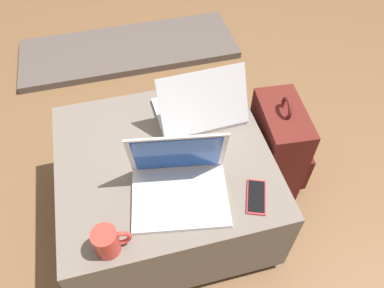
# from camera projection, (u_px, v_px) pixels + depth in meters

# --- Properties ---
(ground_plane) EXTENTS (14.00, 14.00, 0.00)m
(ground_plane) POSITION_uv_depth(u_px,v_px,m) (169.00, 212.00, 1.74)
(ground_plane) COLOR brown
(ottoman) EXTENTS (0.81, 0.75, 0.42)m
(ottoman) POSITION_uv_depth(u_px,v_px,m) (167.00, 187.00, 1.58)
(ottoman) COLOR #3D3832
(ottoman) RESTS_ON ground_plane
(laptop_near) EXTENTS (0.37, 0.31, 0.26)m
(laptop_near) POSITION_uv_depth(u_px,v_px,m) (179.00, 182.00, 1.28)
(laptop_near) COLOR silver
(laptop_near) RESTS_ON ottoman
(laptop_far) EXTENTS (0.36, 0.26, 0.23)m
(laptop_far) POSITION_uv_depth(u_px,v_px,m) (200.00, 108.00, 1.51)
(laptop_far) COLOR silver
(laptop_far) RESTS_ON ottoman
(cell_phone) EXTENTS (0.11, 0.15, 0.01)m
(cell_phone) POSITION_uv_depth(u_px,v_px,m) (256.00, 197.00, 1.30)
(cell_phone) COLOR red
(cell_phone) RESTS_ON ottoman
(backpack) EXTENTS (0.25, 0.34, 0.52)m
(backpack) POSITION_uv_depth(u_px,v_px,m) (278.00, 148.00, 1.70)
(backpack) COLOR #5B1E19
(backpack) RESTS_ON ground_plane
(coffee_mug) EXTENTS (0.12, 0.08, 0.10)m
(coffee_mug) POSITION_uv_depth(u_px,v_px,m) (108.00, 241.00, 1.15)
(coffee_mug) COLOR red
(coffee_mug) RESTS_ON ottoman
(fireplace_hearth) EXTENTS (1.40, 0.50, 0.04)m
(fireplace_hearth) POSITION_uv_depth(u_px,v_px,m) (129.00, 49.00, 2.49)
(fireplace_hearth) COLOR #564C47
(fireplace_hearth) RESTS_ON ground_plane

